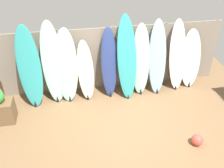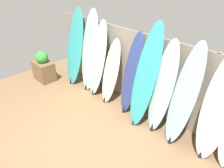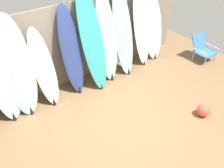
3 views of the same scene
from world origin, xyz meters
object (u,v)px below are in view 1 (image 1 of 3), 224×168
(surfboard_teal_5, at_px, (127,59))
(surfboard_white_9, at_px, (191,59))
(surfboard_cream_3, at_px, (86,71))
(planter_box, at_px, (0,108))
(surfboard_navy_4, at_px, (109,63))
(beach_ball, at_px, (197,140))
(surfboard_seafoam_2, at_px, (67,67))
(surfboard_seafoam_6, at_px, (141,61))
(surfboard_white_8, at_px, (177,56))
(surfboard_skyblue_7, at_px, (157,58))
(surfboard_seafoam_1, at_px, (53,64))
(surfboard_teal_0, at_px, (30,68))

(surfboard_teal_5, bearing_deg, surfboard_white_9, 3.59)
(surfboard_cream_3, xyz_separation_m, planter_box, (-2.12, -0.70, -0.39))
(surfboard_cream_3, relative_size, surfboard_teal_5, 0.72)
(surfboard_teal_5, bearing_deg, surfboard_navy_4, 168.92)
(surfboard_cream_3, bearing_deg, surfboard_white_9, 1.15)
(beach_ball, bearing_deg, surfboard_seafoam_2, 140.16)
(surfboard_seafoam_6, relative_size, planter_box, 2.16)
(surfboard_seafoam_6, relative_size, beach_ball, 7.68)
(surfboard_teal_5, height_order, surfboard_white_8, surfboard_teal_5)
(surfboard_navy_4, height_order, beach_ball, surfboard_navy_4)
(surfboard_teal_5, distance_m, surfboard_skyblue_7, 0.86)
(surfboard_cream_3, xyz_separation_m, surfboard_white_8, (2.53, 0.03, 0.20))
(surfboard_cream_3, distance_m, surfboard_white_9, 2.96)
(surfboard_navy_4, xyz_separation_m, planter_box, (-2.75, -0.74, -0.54))
(surfboard_seafoam_2, relative_size, surfboard_white_9, 1.17)
(surfboard_skyblue_7, height_order, surfboard_white_8, surfboard_skyblue_7)
(surfboard_seafoam_2, bearing_deg, surfboard_skyblue_7, -0.08)
(surfboard_white_9, bearing_deg, surfboard_seafoam_1, -179.39)
(surfboard_seafoam_2, xyz_separation_m, surfboard_teal_5, (1.57, -0.05, 0.12))
(surfboard_teal_5, xyz_separation_m, surfboard_seafoam_6, (0.39, 0.04, -0.12))
(surfboard_navy_4, height_order, planter_box, surfboard_navy_4)
(surfboard_teal_0, bearing_deg, surfboard_navy_4, 2.35)
(surfboard_cream_3, bearing_deg, surfboard_white_8, 0.69)
(surfboard_seafoam_2, bearing_deg, surfboard_seafoam_1, 176.08)
(surfboard_teal_0, distance_m, surfboard_seafoam_6, 2.86)
(surfboard_seafoam_2, bearing_deg, surfboard_navy_4, 1.80)
(surfboard_teal_0, xyz_separation_m, planter_box, (-0.74, -0.65, -0.65))
(surfboard_seafoam_6, xyz_separation_m, planter_box, (-3.60, -0.69, -0.57))
(surfboard_seafoam_6, relative_size, surfboard_white_9, 1.17)
(surfboard_teal_0, bearing_deg, surfboard_teal_5, -0.17)
(surfboard_teal_0, distance_m, surfboard_white_8, 3.91)
(surfboard_seafoam_2, bearing_deg, surfboard_teal_5, -2.01)
(beach_ball, bearing_deg, surfboard_skyblue_7, 96.34)
(surfboard_seafoam_6, distance_m, surfboard_white_9, 1.49)
(surfboard_seafoam_1, distance_m, surfboard_teal_5, 1.90)
(surfboard_navy_4, relative_size, surfboard_seafoam_6, 0.97)
(surfboard_teal_5, bearing_deg, planter_box, -168.60)
(surfboard_teal_5, bearing_deg, beach_ball, -63.06)
(surfboard_seafoam_6, bearing_deg, surfboard_navy_4, 176.65)
(surfboard_teal_0, xyz_separation_m, surfboard_white_9, (4.34, 0.11, -0.22))
(surfboard_seafoam_1, xyz_separation_m, beach_ball, (3.00, -2.25, -0.93))
(surfboard_seafoam_2, relative_size, surfboard_seafoam_6, 1.00)
(surfboard_seafoam_1, relative_size, planter_box, 2.39)
(surfboard_teal_0, height_order, surfboard_navy_4, surfboard_teal_0)
(surfboard_seafoam_6, distance_m, beach_ball, 2.47)
(surfboard_skyblue_7, bearing_deg, surfboard_white_9, 3.73)
(surfboard_seafoam_1, bearing_deg, surfboard_skyblue_7, -0.55)
(surfboard_skyblue_7, relative_size, beach_ball, 7.92)
(surfboard_teal_0, height_order, surfboard_skyblue_7, surfboard_teal_0)
(beach_ball, bearing_deg, surfboard_teal_0, 148.57)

